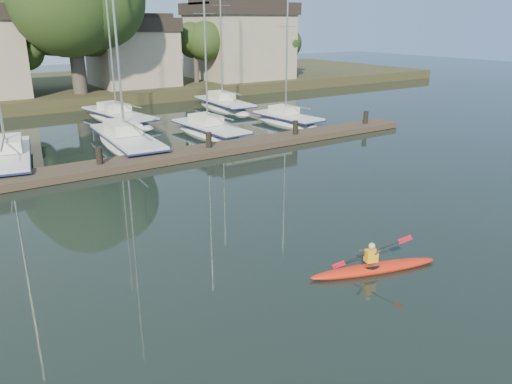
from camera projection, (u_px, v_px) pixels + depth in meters
ground at (348, 267)px, 14.84m from camera, size 160.00×160.00×0.00m
kayak at (374, 267)px, 14.51m from camera, size 4.04×1.70×1.30m
dock at (158, 158)px, 25.76m from camera, size 34.00×2.00×1.80m
sailboat_1 at (9, 169)px, 25.40m from camera, size 3.84×9.36×14.88m
sailboat_2 at (127, 150)px, 29.18m from camera, size 3.01×10.17×16.62m
sailboat_3 at (210, 137)px, 32.21m from camera, size 2.53×8.03×12.77m
sailboat_4 at (287, 126)px, 35.75m from camera, size 2.58×6.91×11.51m
sailboat_6 at (119, 123)px, 36.76m from camera, size 3.51×10.06×15.69m
sailboat_7 at (224, 111)px, 41.76m from camera, size 2.81×8.84×14.05m
shore at (58, 63)px, 46.25m from camera, size 90.00×25.25×12.75m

